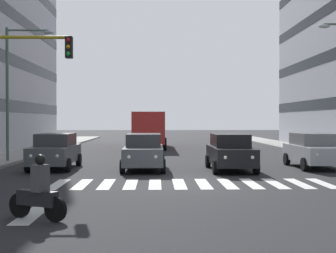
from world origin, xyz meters
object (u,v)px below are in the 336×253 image
Objects in this scene: car_2 at (144,151)px; car_1 at (230,152)px; street_lamp_right at (15,80)px; bus_behind_traffic at (149,126)px; car_3 at (55,151)px; motorcycle_with_rider at (38,193)px; car_0 at (313,150)px.

car_1 is at bearing 175.15° from car_2.
car_2 is 8.78m from street_lamp_right.
car_2 is 0.42× the size of bus_behind_traffic.
car_2 is at bearing -4.85° from car_1.
car_3 reaches higher than motorcycle_with_rider.
car_1 is at bearing 161.15° from street_lamp_right.
bus_behind_traffic is (-0.00, -17.40, 0.97)m from car_2.
motorcycle_with_rider is (-2.11, 11.41, -0.24)m from car_3.
car_3 is at bearing -6.50° from car_1.
car_0 is at bearing -175.09° from car_2.
street_lamp_right is at bearing -18.85° from car_1.
car_0 is 1.00× the size of car_3.
car_2 is (8.38, 0.72, 0.00)m from car_0.
car_1 is at bearing 102.97° from bus_behind_traffic.
car_3 is at bearing -8.04° from car_2.
motorcycle_with_rider is (10.59, 11.51, -0.24)m from car_0.
car_3 is 2.83× the size of motorcycle_with_rider.
car_0 is 4.42m from car_1.
car_0 is at bearing 169.87° from street_lamp_right.
street_lamp_right reaches higher than car_3.
motorcycle_with_rider is (2.22, 10.79, -0.24)m from car_2.
street_lamp_right is at bearing 62.72° from bus_behind_traffic.
car_1 is 1.00× the size of car_3.
car_2 is at bearing -101.61° from motorcycle_with_rider.
car_0 is 0.61× the size of street_lamp_right.
bus_behind_traffic reaches higher than car_1.
car_3 is (8.41, -0.96, 0.00)m from car_1.
motorcycle_with_rider is at bearing 109.11° from street_lamp_right.
car_2 is at bearing 90.00° from bus_behind_traffic.
car_0 is at bearing -166.05° from car_1.
car_0 is at bearing -179.51° from car_3.
car_1 is at bearing -121.10° from motorcycle_with_rider.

